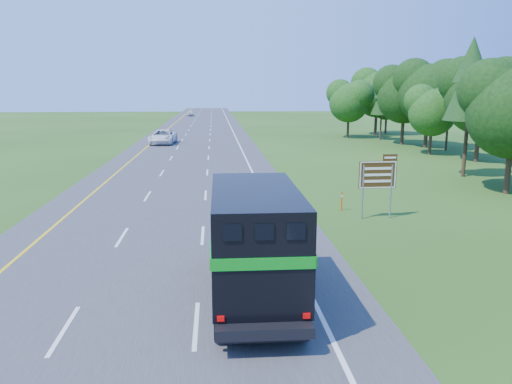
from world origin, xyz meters
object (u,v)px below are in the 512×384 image
at_px(white_suv, 163,137).
at_px(exit_sign, 378,177).
at_px(far_car, 190,113).
at_px(horse_truck, 254,238).

relative_size(white_suv, exit_sign, 1.85).
bearing_deg(white_suv, far_car, 93.42).
relative_size(horse_truck, exit_sign, 2.46).
bearing_deg(exit_sign, white_suv, 109.45).
height_order(white_suv, far_car, white_suv).
distance_m(horse_truck, white_suv, 48.43).
height_order(white_suv, exit_sign, exit_sign).
bearing_deg(horse_truck, white_suv, 99.54).
bearing_deg(horse_truck, exit_sign, 53.46).
xyz_separation_m(horse_truck, white_suv, (-7.57, 47.82, -1.09)).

